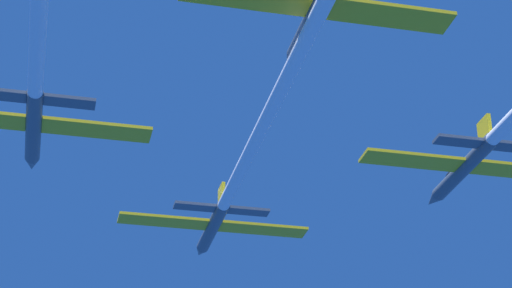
% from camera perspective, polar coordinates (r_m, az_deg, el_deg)
% --- Properties ---
extents(jet_lead, '(15.39, 43.68, 2.55)m').
position_cam_1_polar(jet_lead, '(69.72, -0.83, -1.41)').
color(jet_lead, '#4C5660').
extents(jet_left_wing, '(15.39, 49.28, 2.55)m').
position_cam_1_polar(jet_left_wing, '(53.98, -12.48, 7.74)').
color(jet_left_wing, '#4C5660').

